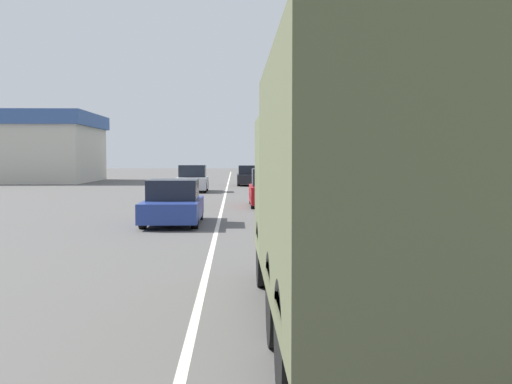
{
  "coord_description": "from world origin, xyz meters",
  "views": [
    {
      "loc": [
        0.51,
        4.66,
        2.1
      ],
      "look_at": [
        0.83,
        13.94,
        1.6
      ],
      "focal_mm": 45.0,
      "sensor_mm": 36.0,
      "label": 1
    }
  ],
  "objects": [
    {
      "name": "ground_plane",
      "position": [
        0.0,
        40.0,
        0.0
      ],
      "size": [
        180.0,
        180.0,
        0.0
      ],
      "primitive_type": "plane",
      "color": "#565451"
    },
    {
      "name": "lane_centre_stripe",
      "position": [
        0.0,
        40.0,
        0.0
      ],
      "size": [
        0.12,
        120.0,
        0.0
      ],
      "color": "silver",
      "rests_on": "ground"
    },
    {
      "name": "sidewalk_right",
      "position": [
        4.5,
        40.0,
        0.06
      ],
      "size": [
        1.8,
        120.0,
        0.12
      ],
      "color": "beige",
      "rests_on": "ground"
    },
    {
      "name": "grass_strip_right",
      "position": [
        8.9,
        40.0,
        0.01
      ],
      "size": [
        7.0,
        120.0,
        0.02
      ],
      "color": "#56843D",
      "rests_on": "ground"
    },
    {
      "name": "military_truck",
      "position": [
        2.07,
        12.3,
        1.76
      ],
      "size": [
        2.38,
        7.43,
        3.18
      ],
      "color": "#545B3D",
      "rests_on": "ground"
    },
    {
      "name": "car_nearest_ahead",
      "position": [
        -1.42,
        24.96,
        0.64
      ],
      "size": [
        1.73,
        4.26,
        1.41
      ],
      "color": "navy",
      "rests_on": "ground"
    },
    {
      "name": "car_second_ahead",
      "position": [
        2.04,
        32.23,
        0.72
      ],
      "size": [
        1.7,
        4.16,
        1.62
      ],
      "color": "maroon",
      "rests_on": "ground"
    },
    {
      "name": "car_third_ahead",
      "position": [
        -2.06,
        44.18,
        0.73
      ],
      "size": [
        1.81,
        4.09,
        1.64
      ],
      "color": "#B7BABF",
      "rests_on": "ground"
    },
    {
      "name": "car_fourth_ahead",
      "position": [
        1.61,
        53.03,
        0.68
      ],
      "size": [
        1.78,
        4.05,
        1.51
      ],
      "color": "black",
      "rests_on": "ground"
    },
    {
      "name": "building_distant",
      "position": [
        -19.4,
        61.3,
        3.0
      ],
      "size": [
        15.63,
        12.41,
        5.93
      ],
      "color": "beige",
      "rests_on": "ground"
    }
  ]
}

